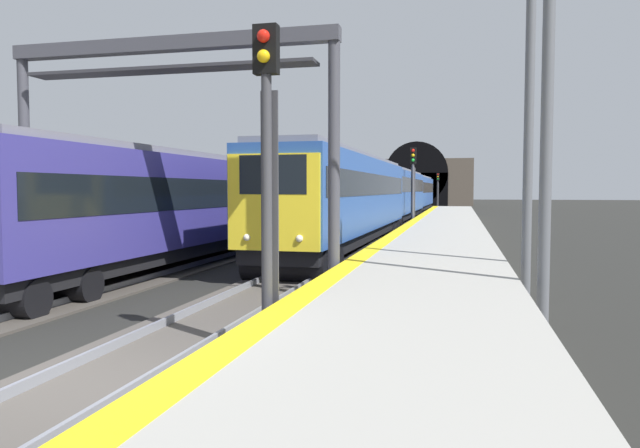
# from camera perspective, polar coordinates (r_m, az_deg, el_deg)

# --- Properties ---
(ground_plane) EXTENTS (320.00, 320.00, 0.00)m
(ground_plane) POSITION_cam_1_polar(r_m,az_deg,el_deg) (8.66, -21.55, -14.86)
(ground_plane) COLOR black
(platform_right) EXTENTS (112.00, 3.83, 0.96)m
(platform_right) POSITION_cam_1_polar(r_m,az_deg,el_deg) (7.11, 6.65, -14.63)
(platform_right) COLOR #9E9B93
(platform_right) RESTS_ON ground_plane
(platform_right_edge_strip) EXTENTS (112.00, 0.50, 0.01)m
(platform_right_edge_strip) POSITION_cam_1_polar(r_m,az_deg,el_deg) (7.35, -6.52, -10.12)
(platform_right_edge_strip) COLOR yellow
(platform_right_edge_strip) RESTS_ON platform_right
(track_main_line) EXTENTS (160.00, 2.68, 0.21)m
(track_main_line) POSITION_cam_1_polar(r_m,az_deg,el_deg) (8.65, -21.56, -14.60)
(track_main_line) COLOR #4C4742
(track_main_line) RESTS_ON ground_plane
(train_main_approaching) EXTENTS (58.85, 3.00, 4.16)m
(train_main_approaching) POSITION_cam_1_polar(r_m,az_deg,el_deg) (44.92, 7.35, 2.96)
(train_main_approaching) COLOR #264C99
(train_main_approaching) RESTS_ON ground_plane
(train_adjacent_platform) EXTENTS (40.83, 3.09, 4.82)m
(train_adjacent_platform) POSITION_cam_1_polar(r_m,az_deg,el_deg) (31.13, -4.40, 2.51)
(train_adjacent_platform) COLOR navy
(train_adjacent_platform) RESTS_ON ground_plane
(railway_signal_near) EXTENTS (0.39, 0.38, 5.19)m
(railway_signal_near) POSITION_cam_1_polar(r_m,az_deg,el_deg) (9.21, -5.15, 5.64)
(railway_signal_near) COLOR #38383D
(railway_signal_near) RESTS_ON ground_plane
(railway_signal_mid) EXTENTS (0.39, 0.38, 5.35)m
(railway_signal_mid) POSITION_cam_1_polar(r_m,az_deg,el_deg) (37.87, 9.02, 4.15)
(railway_signal_mid) COLOR #4C4C54
(railway_signal_mid) RESTS_ON ground_plane
(railway_signal_far) EXTENTS (0.39, 0.38, 4.92)m
(railway_signal_far) POSITION_cam_1_polar(r_m,az_deg,el_deg) (80.41, 11.36, 3.51)
(railway_signal_far) COLOR #38383D
(railway_signal_far) RESTS_ON ground_plane
(overhead_signal_gantry) EXTENTS (0.70, 8.77, 6.47)m
(overhead_signal_gantry) POSITION_cam_1_polar(r_m,az_deg,el_deg) (15.50, -14.50, 11.67)
(overhead_signal_gantry) COLOR #3F3F47
(overhead_signal_gantry) RESTS_ON ground_plane
(tunnel_portal) EXTENTS (2.33, 18.55, 10.70)m
(tunnel_portal) POSITION_cam_1_polar(r_m,az_deg,el_deg) (100.35, 9.37, 4.04)
(tunnel_portal) COLOR #51473D
(tunnel_portal) RESTS_ON ground_plane
(catenary_mast_near) EXTENTS (0.22, 2.21, 8.09)m
(catenary_mast_near) POSITION_cam_1_polar(r_m,az_deg,el_deg) (11.71, 21.01, 10.42)
(catenary_mast_near) COLOR #595B60
(catenary_mast_near) RESTS_ON ground_plane
(catenary_mast_far) EXTENTS (0.22, 2.26, 8.27)m
(catenary_mast_far) POSITION_cam_1_polar(r_m,az_deg,el_deg) (14.63, 19.47, 9.36)
(catenary_mast_far) COLOR #595B60
(catenary_mast_far) RESTS_ON ground_plane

